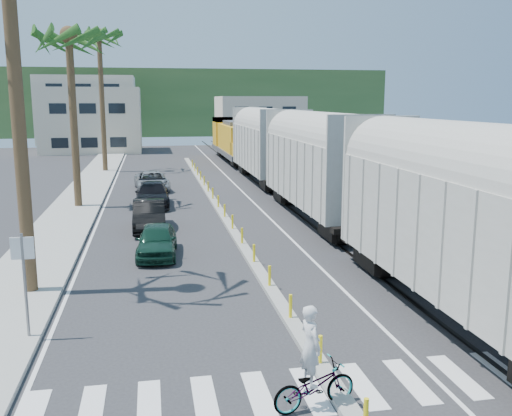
{
  "coord_description": "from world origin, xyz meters",
  "views": [
    {
      "loc": [
        -3.89,
        -13.43,
        6.43
      ],
      "look_at": [
        0.38,
        9.61,
        2.0
      ],
      "focal_mm": 40.0,
      "sensor_mm": 36.0,
      "label": 1
    }
  ],
  "objects_px": {
    "car_second": "(149,215)",
    "cyclist": "(313,376)",
    "street_sign": "(24,271)",
    "car_lead": "(157,240)"
  },
  "relations": [
    {
      "from": "car_second",
      "to": "cyclist",
      "type": "bearing_deg",
      "value": -79.41
    },
    {
      "from": "street_sign",
      "to": "cyclist",
      "type": "height_order",
      "value": "street_sign"
    },
    {
      "from": "street_sign",
      "to": "car_second",
      "type": "bearing_deg",
      "value": 76.22
    },
    {
      "from": "street_sign",
      "to": "car_second",
      "type": "xyz_separation_m",
      "value": [
        3.23,
        13.16,
        -1.23
      ]
    },
    {
      "from": "car_second",
      "to": "street_sign",
      "type": "bearing_deg",
      "value": -103.95
    },
    {
      "from": "car_second",
      "to": "cyclist",
      "type": "relative_size",
      "value": 1.95
    },
    {
      "from": "car_second",
      "to": "cyclist",
      "type": "xyz_separation_m",
      "value": [
        3.4,
        -17.88,
        -0.02
      ]
    },
    {
      "from": "car_lead",
      "to": "car_second",
      "type": "xyz_separation_m",
      "value": [
        -0.32,
        5.1,
        0.06
      ]
    },
    {
      "from": "street_sign",
      "to": "car_lead",
      "type": "height_order",
      "value": "street_sign"
    },
    {
      "from": "car_second",
      "to": "cyclist",
      "type": "distance_m",
      "value": 18.2
    }
  ]
}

